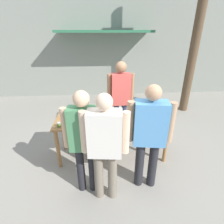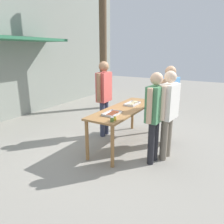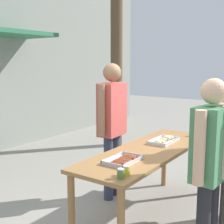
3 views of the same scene
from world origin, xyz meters
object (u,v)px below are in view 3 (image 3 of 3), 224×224
Objects in this scene: food_tray_sausages at (123,160)px; person_customer_holding_hotdog at (210,157)px; condiment_jar_ketchup at (126,170)px; person_server_behind_table at (112,118)px; utility_pole at (117,25)px; beer_cup at (197,132)px; food_tray_buns at (164,140)px; condiment_jar_mustard at (121,174)px.

food_tray_sausages is 0.24× the size of person_customer_holding_hotdog.
condiment_jar_ketchup is (-0.31, -0.23, 0.03)m from food_tray_sausages.
person_server_behind_table is 1.07× the size of person_customer_holding_hotdog.
person_server_behind_table is 0.36× the size of utility_pole.
utility_pole is at bearing 35.03° from food_tray_sausages.
food_tray_sausages is 0.22× the size of person_server_behind_table.
condiment_jar_ketchup reaches higher than food_tray_sausages.
beer_cup reaches higher than food_tray_sausages.
food_tray_sausages is at bearing 36.54° from condiment_jar_ketchup.
utility_pole reaches higher than food_tray_sausages.
condiment_jar_ketchup is (-1.25, -0.23, 0.02)m from food_tray_buns.
beer_cup is 0.07× the size of person_customer_holding_hotdog.
food_tray_sausages is at bearing -80.35° from person_customer_holding_hotdog.
condiment_jar_mustard is at bearing -47.84° from person_customer_holding_hotdog.
food_tray_sausages is 4.62× the size of condiment_jar_mustard.
person_server_behind_table reaches higher than beer_cup.
condiment_jar_ketchup is at bearing -53.69° from person_customer_holding_hotdog.
person_server_behind_table is (1.21, 0.93, 0.21)m from condiment_jar_mustard.
utility_pole reaches higher than condiment_jar_ketchup.
utility_pole is at bearing 56.44° from beer_cup.
person_server_behind_table reaches higher than condiment_jar_ketchup.
condiment_jar_ketchup is 0.75m from person_customer_holding_hotdog.
person_customer_holding_hotdog is (0.09, -0.85, 0.16)m from food_tray_sausages.
food_tray_buns is 1.37m from condiment_jar_mustard.
food_tray_buns is 1.21m from person_customer_holding_hotdog.
person_server_behind_table reaches higher than person_customer_holding_hotdog.
utility_pole is (3.03, 3.04, 1.60)m from person_customer_holding_hotdog.
condiment_jar_ketchup is 1.83m from beer_cup.
food_tray_buns is 0.62m from beer_cup.
food_tray_buns is at bearing 9.71° from condiment_jar_mustard.
condiment_jar_mustard is 0.05× the size of person_server_behind_table.
person_server_behind_table is 3.15m from utility_pole.
food_tray_buns is at bearing 158.54° from beer_cup.
person_server_behind_table is (1.11, 0.93, 0.21)m from condiment_jar_ketchup.
condiment_jar_mustard reaches higher than food_tray_buns.
person_server_behind_table is at bearing -147.26° from utility_pole.
food_tray_sausages is 0.46m from condiment_jar_mustard.
person_customer_holding_hotdog reaches higher than condiment_jar_ketchup.
food_tray_buns is 0.24× the size of person_server_behind_table.
utility_pole reaches higher than condiment_jar_mustard.
beer_cup is at bearing -8.47° from food_tray_sausages.
condiment_jar_mustard is (-1.35, -0.23, 0.02)m from food_tray_buns.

